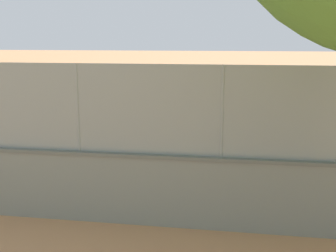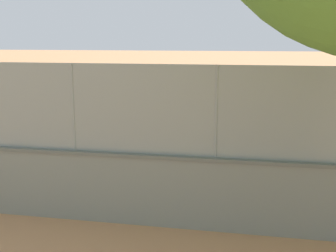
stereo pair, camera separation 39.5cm
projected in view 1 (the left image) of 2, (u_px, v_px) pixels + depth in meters
ground_plane at (207, 128)px, 20.76m from camera, size 260.00×260.00×0.00m
perimeter_wall at (220, 193)px, 9.60m from camera, size 26.90×0.61×1.70m
fence_panel_on_wall at (222, 112)px, 9.22m from camera, size 26.43×0.30×2.03m
player_foreground_swinging at (138, 145)px, 13.89m from camera, size 1.13×0.68×1.48m
player_baseline_waiting at (74, 118)px, 18.40m from camera, size 1.23×0.70×1.54m
player_near_wall_returning at (259, 113)px, 18.89m from camera, size 0.79×1.04×1.69m
sports_ball at (136, 135)px, 12.07m from camera, size 0.20×0.20×0.20m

